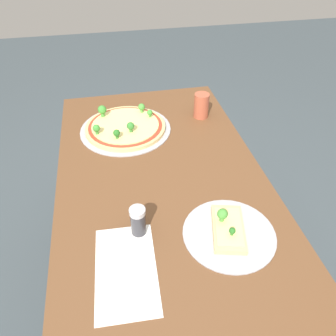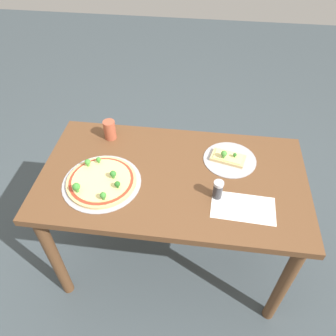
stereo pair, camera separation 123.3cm
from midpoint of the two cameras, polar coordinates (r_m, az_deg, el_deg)
ground_plane at (r=1.85m, az=18.44°, el=-29.74°), size 8.00×8.00×0.00m
dining_table at (r=1.30m, az=24.54°, el=-19.29°), size 1.28×0.70×0.75m
pizza_tray_whole at (r=1.32m, az=15.58°, el=-6.20°), size 0.37×0.37×0.07m
pizza_tray_slice at (r=1.21m, az=39.11°, el=-23.72°), size 0.26×0.26×0.07m
drinking_cup at (r=1.48m, az=26.90°, el=-1.76°), size 0.06×0.06×0.11m
condiment_shaker at (r=1.05m, az=27.96°, el=-25.73°), size 0.05×0.05×0.09m
paper_menu at (r=1.05m, az=28.46°, el=-33.00°), size 0.28×0.17×0.00m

